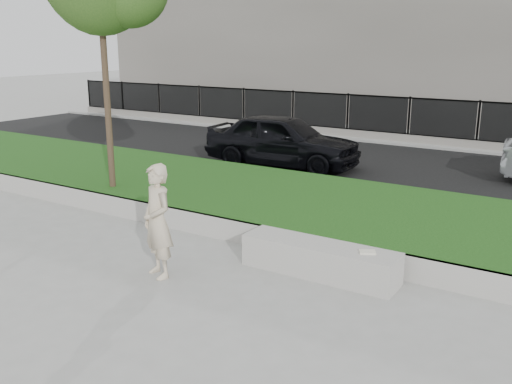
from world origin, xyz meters
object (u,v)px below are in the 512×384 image
Objects in this scene: book at (367,252)px; car_dark at (282,140)px; man at (157,221)px; stone_bench at (319,259)px.

car_dark is at bearing 99.64° from book.
man is at bearing 177.05° from book.
man reaches higher than car_dark.
man is 7.53× the size of book.
man is (-1.99, -1.32, 0.61)m from stone_bench.
car_dark is (-4.93, 6.13, 0.26)m from book.
stone_bench is 0.78m from book.
stone_bench is 0.56× the size of car_dark.
book is (2.73, 1.34, -0.35)m from man.
book is 0.05× the size of car_dark.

